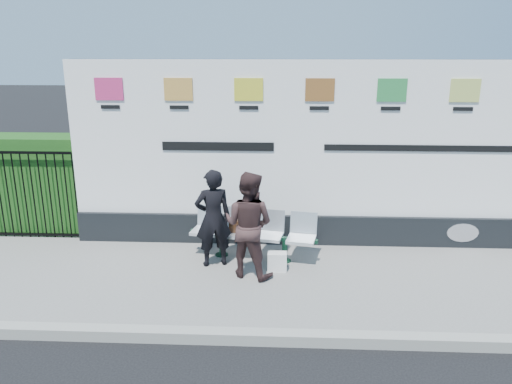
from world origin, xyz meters
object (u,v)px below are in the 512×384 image
(woman_left, at_px, (213,218))
(woman_right, at_px, (249,225))
(bench, at_px, (253,246))
(billboard, at_px, (317,167))

(woman_left, relative_size, woman_right, 0.97)
(woman_left, xyz_separation_m, woman_right, (0.55, -0.32, 0.03))
(bench, xyz_separation_m, woman_left, (-0.57, -0.26, 0.54))
(billboard, relative_size, woman_right, 5.19)
(bench, distance_m, woman_right, 0.81)
(woman_left, bearing_deg, woman_right, 131.87)
(billboard, distance_m, woman_left, 1.94)
(bench, height_order, woman_right, woman_right)
(billboard, relative_size, woman_left, 5.37)
(woman_left, bearing_deg, billboard, -165.76)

